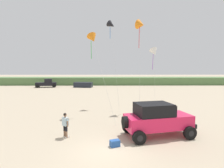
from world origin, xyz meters
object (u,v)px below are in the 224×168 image
Objects in this scene: kite_yellow_diamond at (111,25)px; kite_black_sled at (154,52)px; person_watching at (65,124)px; kite_green_box at (141,25)px; jeep at (157,119)px; kite_white_parafoil at (93,39)px; cooler_box at (115,143)px; distant_sedan at (83,85)px; distant_pickup at (47,83)px.

kite_black_sled is (5.51, 1.93, -2.96)m from kite_yellow_diamond.
kite_yellow_diamond is (3.13, 10.18, 8.62)m from person_watching.
jeep is at bearing -90.11° from kite_green_box.
kite_white_parafoil is at bearing 77.98° from person_watching.
jeep is 0.49× the size of kite_yellow_diamond.
person_watching is 0.17× the size of kite_green_box.
kite_white_parafoil is (-1.93, 7.55, 7.20)m from cooler_box.
jeep is 13.30m from kite_black_sled.
kite_yellow_diamond is (6.43, -21.43, 8.96)m from distant_sedan.
distant_pickup is at bearing 93.63° from cooler_box.
kite_white_parafoil is at bearing 83.50° from cooler_box.
kite_black_sled is (2.52, 11.89, 5.40)m from jeep.
kite_white_parafoil is (1.30, 6.13, 6.46)m from person_watching.
distant_pickup is 0.51× the size of kite_green_box.
kite_white_parafoil is (4.61, -25.49, 6.79)m from distant_sedan.
distant_pickup is (-11.94, 31.95, 0.00)m from person_watching.
kite_yellow_diamond is (-2.99, 9.96, 8.36)m from jeep.
kite_yellow_diamond is at bearing 65.82° from kite_white_parafoil.
distant_sedan is at bearing 121.48° from kite_black_sled.
kite_green_box is (6.14, 7.63, 8.09)m from person_watching.
kite_green_box is (2.90, 9.06, 8.84)m from cooler_box.
kite_black_sled is (8.64, 12.11, 5.66)m from person_watching.
kite_green_box reaches higher than person_watching.
jeep is 36.51m from distant_pickup.
jeep is 3.01× the size of person_watching.
distant_pickup is at bearing 117.16° from kite_white_parafoil.
person_watching is 0.34× the size of distant_pickup.
kite_white_parafoil reaches higher than kite_black_sled.
cooler_box is (3.23, -1.42, -0.75)m from person_watching.
cooler_box is 14.92m from kite_yellow_diamond.
kite_white_parafoil is at bearing -140.78° from kite_black_sled.
distant_sedan is 0.52× the size of kite_white_parafoil.
kite_green_box reaches higher than kite_black_sled.
kite_green_box is 3.98m from kite_yellow_diamond.
kite_yellow_diamond reaches higher than distant_pickup.
person_watching is 3.61m from cooler_box.
jeep is at bearing -64.07° from distant_sedan.
distant_sedan is 24.10m from kite_yellow_diamond.
jeep is 0.62× the size of kite_white_parafoil.
kite_green_box is at bearing -53.37° from distant_pickup.
kite_black_sled is at bearing 47.41° from cooler_box.
cooler_box is at bearing -150.29° from jeep.
kite_green_box is (18.08, -24.32, 8.09)m from distant_pickup.
kite_yellow_diamond is 6.54m from kite_black_sled.
kite_green_box is at bearing 89.89° from jeep.
kite_yellow_diamond is (-0.11, 11.61, 9.37)m from cooler_box.
cooler_box is 33.68m from distant_sedan.
distant_sedan is at bearing -2.26° from distant_pickup.
cooler_box is 0.11× the size of distant_pickup.
distant_pickup is 0.67× the size of kite_black_sled.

